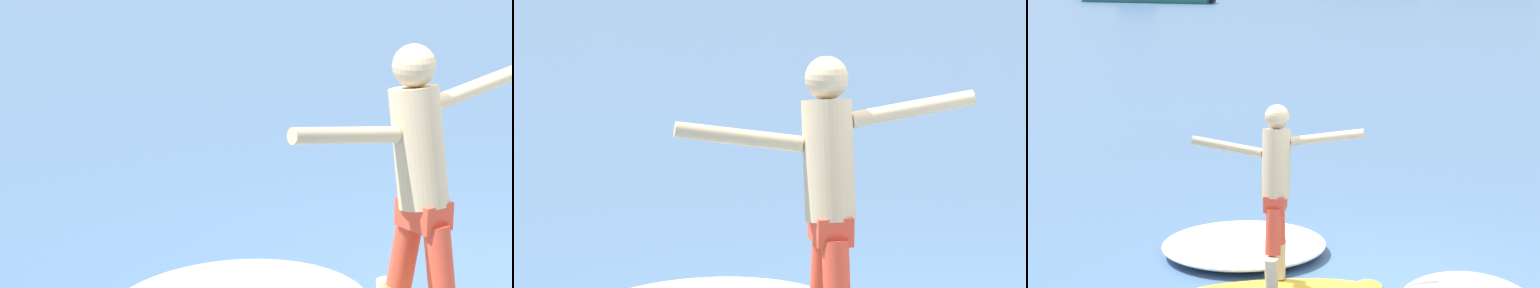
# 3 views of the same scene
# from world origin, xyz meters

# --- Properties ---
(surfer) EXTENTS (1.69, 0.70, 1.83)m
(surfer) POSITION_xyz_m (-1.02, -0.19, 1.14)
(surfer) COLOR #CAB189
(surfer) RESTS_ON surfboard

